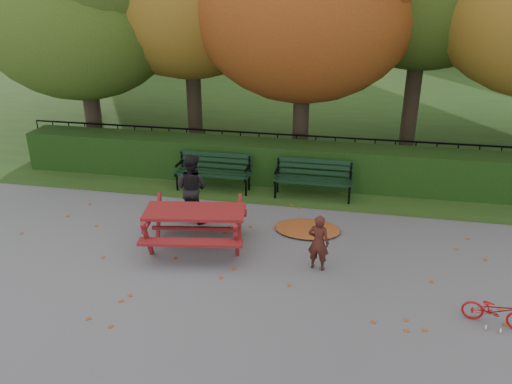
% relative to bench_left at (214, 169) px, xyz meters
% --- Properties ---
extents(ground, '(90.00, 90.00, 0.00)m').
position_rel_bench_left_xyz_m(ground, '(1.30, -3.70, -0.52)').
color(ground, slate).
rests_on(ground, ground).
extents(grass_strip, '(90.00, 90.00, 0.00)m').
position_rel_bench_left_xyz_m(grass_strip, '(1.30, 10.30, -0.51)').
color(grass_strip, '#243D18').
rests_on(grass_strip, ground).
extents(hedge, '(13.00, 0.90, 1.00)m').
position_rel_bench_left_xyz_m(hedge, '(1.30, 0.80, -0.02)').
color(hedge, black).
rests_on(hedge, ground).
extents(iron_fence, '(14.00, 0.04, 1.02)m').
position_rel_bench_left_xyz_m(iron_fence, '(1.30, 1.60, 0.02)').
color(iron_fence, black).
rests_on(iron_fence, ground).
extents(bench_left, '(1.80, 0.57, 0.88)m').
position_rel_bench_left_xyz_m(bench_left, '(0.00, 0.00, 0.00)').
color(bench_left, black).
rests_on(bench_left, ground).
extents(bench_right, '(1.80, 0.57, 0.88)m').
position_rel_bench_left_xyz_m(bench_right, '(2.40, 0.00, 0.00)').
color(bench_right, black).
rests_on(bench_right, ground).
extents(picnic_table, '(2.06, 1.77, 0.90)m').
position_rel_bench_left_xyz_m(picnic_table, '(0.45, -2.88, 0.10)').
color(picnic_table, maroon).
rests_on(picnic_table, ground).
extents(leaf_pile, '(1.45, 1.08, 0.09)m').
position_rel_bench_left_xyz_m(leaf_pile, '(2.46, -1.78, -0.47)').
color(leaf_pile, brown).
rests_on(leaf_pile, ground).
extents(leaf_scatter, '(9.00, 5.70, 0.01)m').
position_rel_bench_left_xyz_m(leaf_scatter, '(1.30, -3.40, -0.51)').
color(leaf_scatter, brown).
rests_on(leaf_scatter, ground).
extents(child, '(0.42, 0.32, 1.04)m').
position_rel_bench_left_xyz_m(child, '(2.78, -3.18, -0.00)').
color(child, '#411B15').
rests_on(child, ground).
extents(adult, '(0.83, 0.72, 1.46)m').
position_rel_bench_left_xyz_m(adult, '(0.02, -1.74, 0.21)').
color(adult, black).
rests_on(adult, ground).
extents(bicycle, '(0.98, 0.52, 0.49)m').
position_rel_bench_left_xyz_m(bicycle, '(5.48, -4.23, -0.28)').
color(bicycle, '#AD1011').
rests_on(bicycle, ground).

